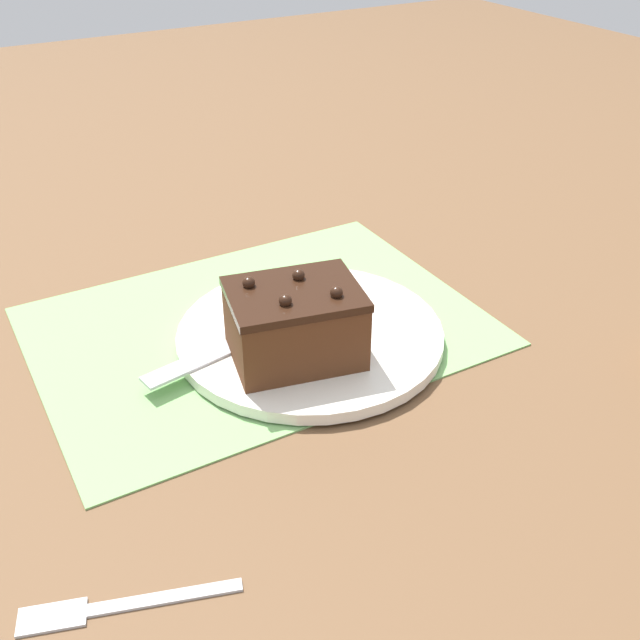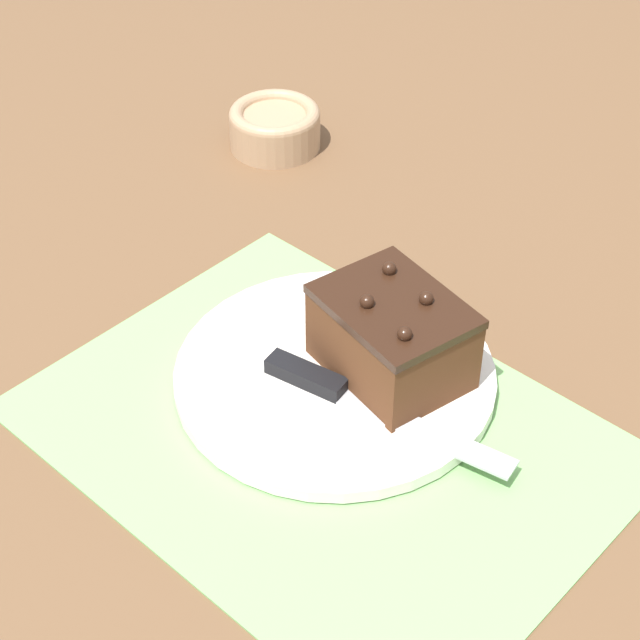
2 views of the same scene
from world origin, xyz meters
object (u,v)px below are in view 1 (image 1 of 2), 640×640
at_px(chocolate_cake, 293,324).
at_px(dessert_fork, 111,606).
at_px(serving_knife, 275,324).
at_px(cake_plate, 310,334).

relative_size(chocolate_cake, dessert_fork, 0.95).
bearing_deg(dessert_fork, serving_knife, -28.32).
bearing_deg(dessert_fork, cake_plate, -34.15).
distance_m(serving_knife, dessert_fork, 0.34).
bearing_deg(serving_knife, chocolate_cake, 162.10).
relative_size(serving_knife, dessert_fork, 1.52).
height_order(chocolate_cake, dessert_fork, chocolate_cake).
distance_m(cake_plate, dessert_fork, 0.35).
bearing_deg(dessert_fork, chocolate_cake, -34.75).
xyz_separation_m(chocolate_cake, dessert_fork, (-0.24, -0.18, -0.05)).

